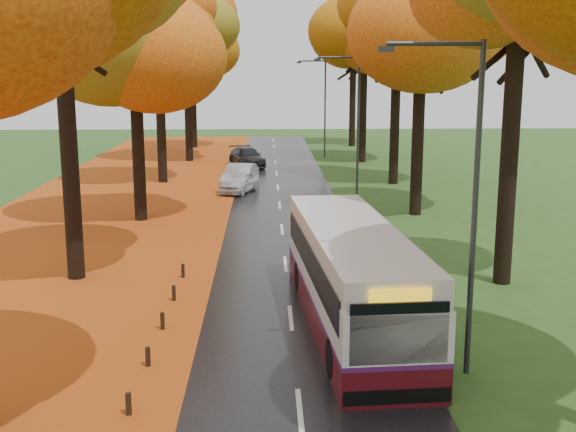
{
  "coord_description": "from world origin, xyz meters",
  "views": [
    {
      "loc": [
        -0.69,
        -8.49,
        7.38
      ],
      "look_at": [
        0.0,
        14.66,
        2.6
      ],
      "focal_mm": 45.0,
      "sensor_mm": 36.0,
      "label": 1
    }
  ],
  "objects_px": {
    "car_white": "(239,182)",
    "car_dark": "(247,157)",
    "streetlamp_mid": "(353,119)",
    "bus": "(352,274)",
    "streetlamp_far": "(322,100)",
    "streetlamp_near": "(465,184)",
    "car_silver": "(240,177)"
  },
  "relations": [
    {
      "from": "bus",
      "to": "car_silver",
      "type": "xyz_separation_m",
      "value": [
        -4.1,
        24.08,
        -0.75
      ]
    },
    {
      "from": "streetlamp_near",
      "to": "bus",
      "type": "bearing_deg",
      "value": 122.34
    },
    {
      "from": "streetlamp_mid",
      "to": "car_dark",
      "type": "height_order",
      "value": "streetlamp_mid"
    },
    {
      "from": "car_white",
      "to": "car_silver",
      "type": "relative_size",
      "value": 0.8
    },
    {
      "from": "streetlamp_near",
      "to": "bus",
      "type": "xyz_separation_m",
      "value": [
        -2.2,
        3.47,
        -3.17
      ]
    },
    {
      "from": "bus",
      "to": "streetlamp_far",
      "type": "bearing_deg",
      "value": 82.75
    },
    {
      "from": "car_silver",
      "to": "car_dark",
      "type": "height_order",
      "value": "car_silver"
    },
    {
      "from": "streetlamp_near",
      "to": "streetlamp_mid",
      "type": "xyz_separation_m",
      "value": [
        0.0,
        22.0,
        0.0
      ]
    },
    {
      "from": "streetlamp_far",
      "to": "car_white",
      "type": "relative_size",
      "value": 2.2
    },
    {
      "from": "streetlamp_mid",
      "to": "car_silver",
      "type": "height_order",
      "value": "streetlamp_mid"
    },
    {
      "from": "streetlamp_mid",
      "to": "car_silver",
      "type": "relative_size",
      "value": 1.76
    },
    {
      "from": "bus",
      "to": "streetlamp_near",
      "type": "bearing_deg",
      "value": -61.81
    },
    {
      "from": "streetlamp_near",
      "to": "car_dark",
      "type": "bearing_deg",
      "value": 99.22
    },
    {
      "from": "streetlamp_near",
      "to": "car_dark",
      "type": "distance_m",
      "value": 38.46
    },
    {
      "from": "car_dark",
      "to": "streetlamp_mid",
      "type": "bearing_deg",
      "value": -84.44
    },
    {
      "from": "car_silver",
      "to": "streetlamp_mid",
      "type": "bearing_deg",
      "value": -31.69
    },
    {
      "from": "streetlamp_far",
      "to": "bus",
      "type": "bearing_deg",
      "value": -93.1
    },
    {
      "from": "car_white",
      "to": "car_dark",
      "type": "xyz_separation_m",
      "value": [
        0.16,
        11.59,
        0.09
      ]
    },
    {
      "from": "car_dark",
      "to": "streetlamp_far",
      "type": "bearing_deg",
      "value": 29.82
    },
    {
      "from": "streetlamp_mid",
      "to": "bus",
      "type": "bearing_deg",
      "value": -96.76
    },
    {
      "from": "streetlamp_mid",
      "to": "car_white",
      "type": "bearing_deg",
      "value": 146.44
    },
    {
      "from": "streetlamp_far",
      "to": "streetlamp_near",
      "type": "bearing_deg",
      "value": -90.0
    },
    {
      "from": "streetlamp_far",
      "to": "car_white",
      "type": "xyz_separation_m",
      "value": [
        -6.29,
        -17.83,
        -4.05
      ]
    },
    {
      "from": "streetlamp_far",
      "to": "streetlamp_mid",
      "type": "bearing_deg",
      "value": -90.0
    },
    {
      "from": "bus",
      "to": "car_white",
      "type": "relative_size",
      "value": 3.04
    },
    {
      "from": "streetlamp_near",
      "to": "streetlamp_mid",
      "type": "height_order",
      "value": "same"
    },
    {
      "from": "streetlamp_near",
      "to": "streetlamp_far",
      "type": "relative_size",
      "value": 1.0
    },
    {
      "from": "bus",
      "to": "car_dark",
      "type": "xyz_separation_m",
      "value": [
        -3.93,
        34.29,
        -0.8
      ]
    },
    {
      "from": "streetlamp_near",
      "to": "streetlamp_far",
      "type": "bearing_deg",
      "value": 90.0
    },
    {
      "from": "streetlamp_near",
      "to": "car_silver",
      "type": "relative_size",
      "value": 1.76
    },
    {
      "from": "streetlamp_mid",
      "to": "streetlamp_far",
      "type": "relative_size",
      "value": 1.0
    },
    {
      "from": "streetlamp_near",
      "to": "streetlamp_far",
      "type": "distance_m",
      "value": 44.0
    }
  ]
}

